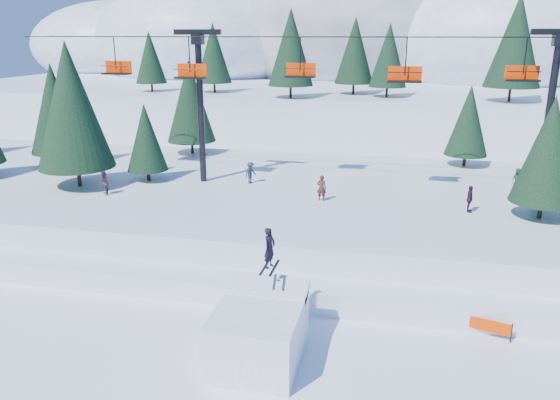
# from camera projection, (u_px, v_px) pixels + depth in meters

# --- Properties ---
(ground) EXTENTS (160.00, 160.00, 0.00)m
(ground) POSITION_uv_depth(u_px,v_px,m) (267.00, 377.00, 20.71)
(ground) COLOR white
(ground) RESTS_ON ground
(mid_shelf) EXTENTS (70.00, 22.00, 2.50)m
(mid_shelf) POSITION_uv_depth(u_px,v_px,m) (329.00, 206.00, 37.16)
(mid_shelf) COLOR white
(mid_shelf) RESTS_ON ground
(berm) EXTENTS (70.00, 6.00, 1.10)m
(berm) POSITION_uv_depth(u_px,v_px,m) (304.00, 276.00, 28.03)
(berm) COLOR white
(berm) RESTS_ON ground
(mountain_ridge) EXTENTS (119.00, 60.47, 26.46)m
(mountain_ridge) POSITION_uv_depth(u_px,v_px,m) (344.00, 52.00, 87.46)
(mountain_ridge) COLOR white
(mountain_ridge) RESTS_ON ground
(jump_kicker) EXTENTS (3.33, 4.54, 5.05)m
(jump_kicker) POSITION_uv_depth(u_px,v_px,m) (259.00, 331.00, 21.55)
(jump_kicker) COLOR white
(jump_kicker) RESTS_ON ground
(chairlift) EXTENTS (46.00, 3.21, 10.28)m
(chairlift) POSITION_uv_depth(u_px,v_px,m) (361.00, 86.00, 34.48)
(chairlift) COLOR black
(chairlift) RESTS_ON mid_shelf
(conifer_stand) EXTENTS (64.89, 16.84, 9.65)m
(conifer_stand) POSITION_uv_depth(u_px,v_px,m) (334.00, 121.00, 36.25)
(conifer_stand) COLOR black
(conifer_stand) RESTS_ON mid_shelf
(distant_skiers) EXTENTS (27.10, 7.55, 1.65)m
(distant_skiers) POSITION_uv_depth(u_px,v_px,m) (312.00, 183.00, 35.18)
(distant_skiers) COLOR #3F263D
(distant_skiers) RESTS_ON mid_shelf
(banner_near) EXTENTS (2.75, 0.85, 0.90)m
(banner_near) POSITION_uv_depth(u_px,v_px,m) (477.00, 323.00, 23.50)
(banner_near) COLOR black
(banner_near) RESTS_ON ground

